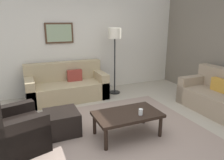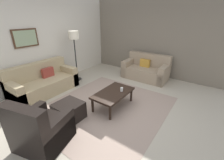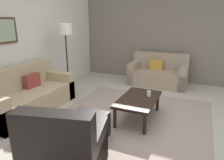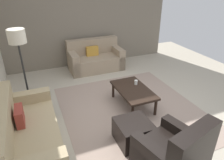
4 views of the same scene
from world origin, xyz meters
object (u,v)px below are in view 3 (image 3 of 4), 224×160
couch_loveseat (158,74)px  ottoman (87,128)px  coffee_table (138,101)px  couch_main (26,96)px  framed_artwork (1,31)px  lamp_standing (66,36)px  armchair_leather (65,156)px  cup (149,94)px

couch_loveseat → ottoman: size_ratio=2.82×
couch_loveseat → ottoman: couch_loveseat is taller
couch_loveseat → coffee_table: 2.31m
couch_main → framed_artwork: bearing=92.7°
lamp_standing → armchair_leather: bearing=-144.6°
couch_main → couch_loveseat: 3.56m
cup → lamp_standing: size_ratio=0.06×
ottoman → lamp_standing: 2.60m
couch_main → armchair_leather: armchair_leather is taller
ottoman → coffee_table: bearing=-27.3°
ottoman → armchair_leather: bearing=-165.2°
armchair_leather → framed_artwork: 2.92m
coffee_table → cup: size_ratio=10.95×
coffee_table → framed_artwork: bearing=102.4°
cup → framed_artwork: bearing=105.0°
armchair_leather → coffee_table: size_ratio=0.89×
armchair_leather → framed_artwork: framed_artwork is taller
coffee_table → cup: 0.24m
armchair_leather → ottoman: (0.80, 0.21, -0.11)m
couch_main → framed_artwork: framed_artwork is taller
couch_loveseat → framed_artwork: 4.04m
couch_loveseat → lamp_standing: size_ratio=0.92×
ottoman → framed_artwork: 2.56m
framed_artwork → couch_main: bearing=-87.3°
couch_loveseat → cup: couch_loveseat is taller
couch_main → couch_loveseat: (2.87, -2.11, 0.00)m
couch_main → coffee_table: couch_main is taller
ottoman → lamp_standing: bearing=42.7°
couch_main → ottoman: size_ratio=3.40×
lamp_standing → framed_artwork: (-1.28, 0.55, 0.17)m
coffee_table → lamp_standing: size_ratio=0.64×
ottoman → framed_artwork: size_ratio=0.81×
couch_main → ottoman: 1.76m
framed_artwork → armchair_leather: bearing=-117.6°
armchair_leather → framed_artwork: (1.22, 2.32, 1.28)m
armchair_leather → lamp_standing: bearing=35.4°
ottoman → framed_artwork: bearing=78.8°
coffee_table → armchair_leather: bearing=170.5°
armchair_leather → couch_loveseat: bearing=-2.7°
couch_loveseat → couch_main: bearing=143.7°
armchair_leather → coffee_table: (1.79, -0.30, 0.05)m
armchair_leather → ottoman: bearing=14.8°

